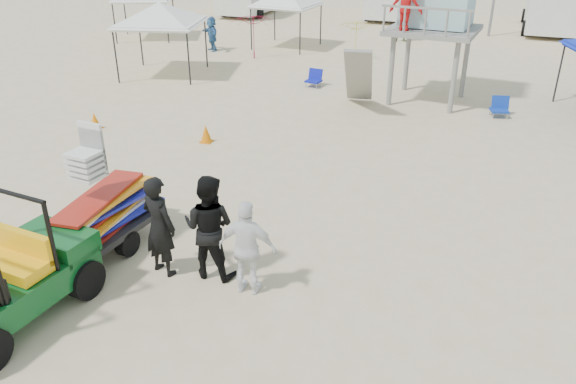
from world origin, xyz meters
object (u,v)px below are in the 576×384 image
(utility_cart, at_px, (1,271))
(man_left, at_px, (159,226))
(surf_trailer, at_px, (99,206))
(lifeguard_tower, at_px, (434,0))

(utility_cart, xyz_separation_m, man_left, (1.52, 2.04, 0.01))
(surf_trailer, relative_size, lifeguard_tower, 0.56)
(utility_cart, xyz_separation_m, lifeguard_tower, (4.37, 14.50, 2.42))
(utility_cart, height_order, surf_trailer, surf_trailer)
(utility_cart, xyz_separation_m, surf_trailer, (0.01, 2.34, -0.03))
(surf_trailer, distance_m, man_left, 1.54)
(man_left, distance_m, lifeguard_tower, 13.01)
(surf_trailer, xyz_separation_m, man_left, (1.51, -0.30, 0.04))
(utility_cart, relative_size, surf_trailer, 1.10)
(surf_trailer, bearing_deg, man_left, -11.20)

